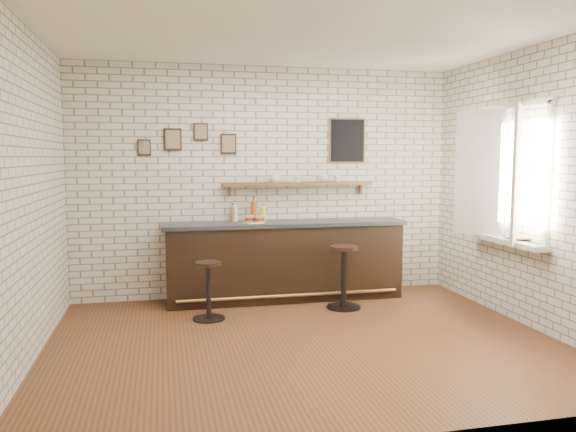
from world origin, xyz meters
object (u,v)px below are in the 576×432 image
sandwich_plate (254,222)px  ciabatta_sandwich (255,219)px  book_upper (511,237)px  bitters_bottle_white (235,213)px  bitters_bottle_brown (233,214)px  bar_counter (285,260)px  shelf_cup_d (337,179)px  bar_stool_right (344,275)px  bar_stool_left (208,289)px  book_lower (510,238)px  condiment_bottle_yellow (263,213)px  shelf_cup_b (298,179)px  shelf_cup_c (324,179)px  bitters_bottle_amber (254,211)px  shelf_cup_a (275,178)px

sandwich_plate → ciabatta_sandwich: (0.01, 0.00, 0.05)m
sandwich_plate → book_upper: 3.02m
sandwich_plate → bitters_bottle_white: size_ratio=1.07×
ciabatta_sandwich → bitters_bottle_brown: bitters_bottle_brown is taller
bar_counter → shelf_cup_d: 1.30m
bar_stool_right → shelf_cup_d: bearing=78.9°
bar_stool_left → book_lower: book_lower is taller
bitters_bottle_brown → bitters_bottle_white: (0.03, 0.00, 0.01)m
condiment_bottle_yellow → shelf_cup_b: bearing=3.6°
shelf_cup_c → bar_stool_left: bearing=135.9°
sandwich_plate → condiment_bottle_yellow: 0.29m
bitters_bottle_amber → bar_stool_right: 1.44m
shelf_cup_c → ciabatta_sandwich: bearing=121.1°
bar_stool_left → bar_counter: bearing=34.6°
ciabatta_sandwich → sandwich_plate: bearing=180.0°
condiment_bottle_yellow → book_lower: (2.45, -1.71, -0.16)m
bar_counter → condiment_bottle_yellow: bearing=145.6°
bar_stool_left → book_lower: (3.24, -0.82, 0.59)m
shelf_cup_c → book_upper: shelf_cup_c is taller
bar_stool_left → condiment_bottle_yellow: bearing=48.3°
condiment_bottle_yellow → shelf_cup_c: shelf_cup_c is taller
ciabatta_sandwich → bar_stool_left: 1.16m
sandwich_plate → bar_stool_right: bearing=-27.6°
bitters_bottle_brown → bar_stool_left: bitters_bottle_brown is taller
bitters_bottle_brown → shelf_cup_c: size_ratio=1.94×
bar_counter → condiment_bottle_yellow: 0.67m
condiment_bottle_yellow → book_lower: 2.99m
condiment_bottle_yellow → shelf_cup_d: shelf_cup_d is taller
bitters_bottle_brown → shelf_cup_b: size_ratio=2.62×
bitters_bottle_white → bar_stool_left: bitters_bottle_white is taller
condiment_bottle_yellow → shelf_cup_b: 0.64m
bitters_bottle_amber → shelf_cup_a: (0.29, 0.03, 0.41)m
bitters_bottle_brown → book_upper: (2.85, -1.73, -0.15)m
ciabatta_sandwich → bar_stool_right: (1.00, -0.53, -0.65)m
bar_stool_right → shelf_cup_b: bearing=116.2°
shelf_cup_c → bitters_bottle_amber: bearing=108.1°
bitters_bottle_amber → book_upper: (2.57, -1.73, -0.18)m
condiment_bottle_yellow → book_upper: bearing=-35.3°
condiment_bottle_yellow → book_upper: size_ratio=0.88×
shelf_cup_c → bitters_bottle_white: bearing=107.8°
bitters_bottle_amber → shelf_cup_a: shelf_cup_a is taller
bitters_bottle_brown → book_lower: 3.32m
sandwich_plate → ciabatta_sandwich: bearing=0.0°
bitters_bottle_white → shelf_cup_d: 1.44m
sandwich_plate → condiment_bottle_yellow: bearing=54.8°
bitters_bottle_amber → sandwich_plate: bearing=-99.4°
bitters_bottle_white → bar_stool_left: size_ratio=0.40×
bar_stool_left → shelf_cup_c: size_ratio=5.47×
book_lower → bitters_bottle_white: bearing=146.9°
bar_stool_right → shelf_cup_a: (-0.69, 0.79, 1.14)m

